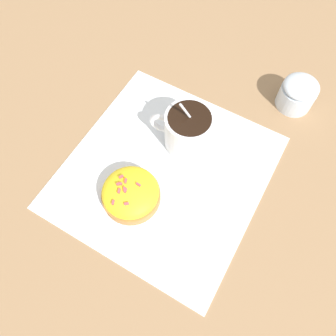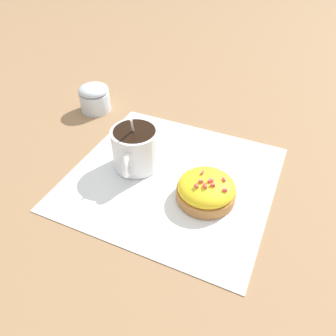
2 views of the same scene
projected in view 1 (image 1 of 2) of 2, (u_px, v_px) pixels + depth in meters
The scene contains 5 objects.
ground_plane at pixel (165, 172), 0.55m from camera, with size 3.00×3.00×0.00m, color #93704C.
paper_napkin at pixel (165, 171), 0.55m from camera, with size 0.37×0.36×0.00m.
coffee_cup at pixel (188, 129), 0.54m from camera, with size 0.08×0.10×0.10m.
frosted_pastry at pixel (131, 193), 0.51m from camera, with size 0.09×0.09×0.04m.
sugar_bowl at pixel (298, 93), 0.58m from camera, with size 0.06×0.06×0.06m.
Camera 1 is at (-0.19, -0.15, 0.49)m, focal length 35.00 mm.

